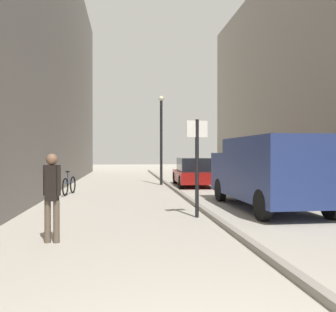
# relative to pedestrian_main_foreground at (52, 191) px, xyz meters

# --- Properties ---
(ground_plane) EXTENTS (80.00, 80.00, 0.00)m
(ground_plane) POSITION_rel_pedestrian_main_foreground_xyz_m (2.08, 7.12, -0.98)
(ground_plane) COLOR #A8A093
(kerb_strip) EXTENTS (0.16, 40.00, 0.12)m
(kerb_strip) POSITION_rel_pedestrian_main_foreground_xyz_m (3.66, 7.12, -0.92)
(kerb_strip) COLOR gray
(kerb_strip) RESTS_ON ground_plane
(pedestrian_main_foreground) EXTENTS (0.34, 0.22, 1.70)m
(pedestrian_main_foreground) POSITION_rel_pedestrian_main_foreground_xyz_m (0.00, 0.00, 0.00)
(pedestrian_main_foreground) COLOR brown
(pedestrian_main_foreground) RESTS_ON ground_plane
(delivery_van) EXTENTS (2.15, 5.47, 2.17)m
(delivery_van) POSITION_rel_pedestrian_main_foreground_xyz_m (5.72, 3.53, 0.20)
(delivery_van) COLOR navy
(delivery_van) RESTS_ON ground_plane
(parked_car) EXTENTS (1.97, 4.27, 1.45)m
(parked_car) POSITION_rel_pedestrian_main_foreground_xyz_m (4.95, 11.50, -0.27)
(parked_car) COLOR maroon
(parked_car) RESTS_ON ground_plane
(street_sign_post) EXTENTS (0.59, 0.15, 2.60)m
(street_sign_post) POSITION_rel_pedestrian_main_foreground_xyz_m (3.29, 2.35, 0.56)
(street_sign_post) COLOR black
(street_sign_post) RESTS_ON ground_plane
(lamp_post) EXTENTS (0.28, 0.28, 4.76)m
(lamp_post) POSITION_rel_pedestrian_main_foreground_xyz_m (3.34, 12.26, 1.74)
(lamp_post) COLOR black
(lamp_post) RESTS_ON ground_plane
(bicycle_leaning) EXTENTS (0.31, 1.76, 0.98)m
(bicycle_leaning) POSITION_rel_pedestrian_main_foreground_xyz_m (-0.88, 8.21, -0.60)
(bicycle_leaning) COLOR black
(bicycle_leaning) RESTS_ON ground_plane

